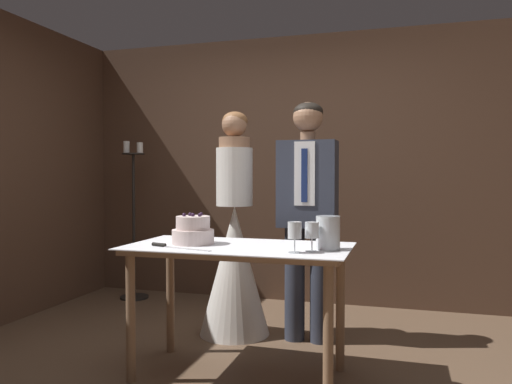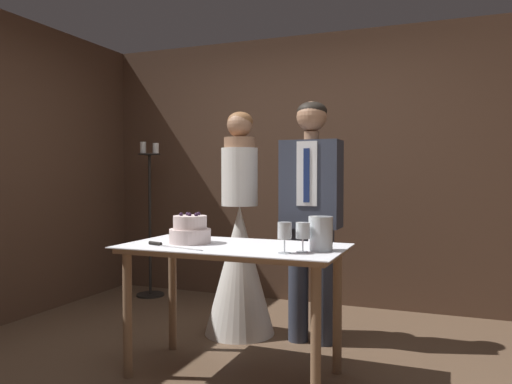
{
  "view_description": "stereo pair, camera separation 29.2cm",
  "coord_description": "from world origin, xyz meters",
  "px_view_note": "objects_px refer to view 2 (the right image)",
  "views": [
    {
      "loc": [
        1.04,
        -2.83,
        1.23
      ],
      "look_at": [
        0.08,
        0.42,
        1.12
      ],
      "focal_mm": 35.0,
      "sensor_mm": 36.0,
      "label": 1
    },
    {
      "loc": [
        1.31,
        -2.74,
        1.23
      ],
      "look_at": [
        0.08,
        0.42,
        1.12
      ],
      "focal_mm": 35.0,
      "sensor_mm": 36.0,
      "label": 2
    }
  ],
  "objects_px": {
    "tiered_cake": "(190,231)",
    "hurricane_candle": "(321,234)",
    "cake_knife": "(165,245)",
    "wine_glass_near": "(303,232)",
    "wine_glass_middle": "(285,231)",
    "groom": "(311,206)",
    "candle_stand": "(150,227)",
    "bride": "(240,253)",
    "cake_table": "(233,263)"
  },
  "relations": [
    {
      "from": "tiered_cake",
      "to": "bride",
      "type": "distance_m",
      "value": 0.81
    },
    {
      "from": "hurricane_candle",
      "to": "bride",
      "type": "bearing_deg",
      "value": 137.16
    },
    {
      "from": "wine_glass_middle",
      "to": "cake_knife",
      "type": "bearing_deg",
      "value": -179.51
    },
    {
      "from": "cake_knife",
      "to": "candle_stand",
      "type": "relative_size",
      "value": 0.27
    },
    {
      "from": "groom",
      "to": "bride",
      "type": "bearing_deg",
      "value": 179.97
    },
    {
      "from": "wine_glass_middle",
      "to": "groom",
      "type": "bearing_deg",
      "value": 96.25
    },
    {
      "from": "wine_glass_middle",
      "to": "candle_stand",
      "type": "height_order",
      "value": "candle_stand"
    },
    {
      "from": "cake_knife",
      "to": "wine_glass_middle",
      "type": "xyz_separation_m",
      "value": [
        0.76,
        0.01,
        0.11
      ]
    },
    {
      "from": "cake_knife",
      "to": "cake_table",
      "type": "bearing_deg",
      "value": 41.97
    },
    {
      "from": "tiered_cake",
      "to": "cake_knife",
      "type": "bearing_deg",
      "value": -111.92
    },
    {
      "from": "cake_table",
      "to": "candle_stand",
      "type": "xyz_separation_m",
      "value": [
        -1.61,
        1.54,
        0.01
      ]
    },
    {
      "from": "tiered_cake",
      "to": "candle_stand",
      "type": "height_order",
      "value": "candle_stand"
    },
    {
      "from": "cake_knife",
      "to": "candle_stand",
      "type": "distance_m",
      "value": 2.13
    },
    {
      "from": "tiered_cake",
      "to": "cake_knife",
      "type": "xyz_separation_m",
      "value": [
        -0.07,
        -0.18,
        -0.07
      ]
    },
    {
      "from": "wine_glass_middle",
      "to": "groom",
      "type": "distance_m",
      "value": 0.95
    },
    {
      "from": "cake_knife",
      "to": "bride",
      "type": "bearing_deg",
      "value": 99.8
    },
    {
      "from": "cake_knife",
      "to": "hurricane_candle",
      "type": "bearing_deg",
      "value": 25.77
    },
    {
      "from": "hurricane_candle",
      "to": "tiered_cake",
      "type": "bearing_deg",
      "value": 179.66
    },
    {
      "from": "tiered_cake",
      "to": "hurricane_candle",
      "type": "distance_m",
      "value": 0.84
    },
    {
      "from": "cake_table",
      "to": "groom",
      "type": "xyz_separation_m",
      "value": [
        0.28,
        0.76,
        0.31
      ]
    },
    {
      "from": "wine_glass_near",
      "to": "tiered_cake",
      "type": "bearing_deg",
      "value": 172.39
    },
    {
      "from": "cake_table",
      "to": "groom",
      "type": "relative_size",
      "value": 0.77
    },
    {
      "from": "tiered_cake",
      "to": "wine_glass_middle",
      "type": "relative_size",
      "value": 1.52
    },
    {
      "from": "candle_stand",
      "to": "cake_table",
      "type": "bearing_deg",
      "value": -43.62
    },
    {
      "from": "wine_glass_near",
      "to": "hurricane_candle",
      "type": "xyz_separation_m",
      "value": [
        0.08,
        0.1,
        -0.02
      ]
    },
    {
      "from": "cake_knife",
      "to": "wine_glass_near",
      "type": "distance_m",
      "value": 0.85
    },
    {
      "from": "cake_knife",
      "to": "wine_glass_near",
      "type": "height_order",
      "value": "wine_glass_near"
    },
    {
      "from": "wine_glass_middle",
      "to": "groom",
      "type": "relative_size",
      "value": 0.1
    },
    {
      "from": "cake_knife",
      "to": "hurricane_candle",
      "type": "distance_m",
      "value": 0.94
    },
    {
      "from": "tiered_cake",
      "to": "cake_knife",
      "type": "height_order",
      "value": "tiered_cake"
    },
    {
      "from": "candle_stand",
      "to": "hurricane_candle",
      "type": "bearing_deg",
      "value": -35.65
    },
    {
      "from": "tiered_cake",
      "to": "groom",
      "type": "xyz_separation_m",
      "value": [
        0.58,
        0.77,
        0.13
      ]
    },
    {
      "from": "cake_table",
      "to": "candle_stand",
      "type": "distance_m",
      "value": 2.23
    },
    {
      "from": "wine_glass_near",
      "to": "candle_stand",
      "type": "bearing_deg",
      "value": 141.69
    },
    {
      "from": "tiered_cake",
      "to": "wine_glass_near",
      "type": "xyz_separation_m",
      "value": [
        0.77,
        -0.1,
        0.03
      ]
    },
    {
      "from": "bride",
      "to": "cake_table",
      "type": "bearing_deg",
      "value": -69.43
    },
    {
      "from": "wine_glass_middle",
      "to": "hurricane_candle",
      "type": "distance_m",
      "value": 0.23
    },
    {
      "from": "cake_table",
      "to": "wine_glass_middle",
      "type": "relative_size",
      "value": 7.87
    },
    {
      "from": "tiered_cake",
      "to": "candle_stand",
      "type": "xyz_separation_m",
      "value": [
        -1.32,
        1.54,
        -0.17
      ]
    },
    {
      "from": "hurricane_candle",
      "to": "cake_table",
      "type": "bearing_deg",
      "value": 178.74
    },
    {
      "from": "cake_knife",
      "to": "wine_glass_near",
      "type": "xyz_separation_m",
      "value": [
        0.84,
        0.08,
        0.1
      ]
    },
    {
      "from": "groom",
      "to": "wine_glass_near",
      "type": "bearing_deg",
      "value": -77.92
    },
    {
      "from": "hurricane_candle",
      "to": "groom",
      "type": "height_order",
      "value": "groom"
    },
    {
      "from": "wine_glass_middle",
      "to": "wine_glass_near",
      "type": "bearing_deg",
      "value": 41.45
    },
    {
      "from": "cake_table",
      "to": "tiered_cake",
      "type": "bearing_deg",
      "value": -178.65
    },
    {
      "from": "hurricane_candle",
      "to": "cake_knife",
      "type": "bearing_deg",
      "value": -169.07
    },
    {
      "from": "cake_table",
      "to": "cake_knife",
      "type": "xyz_separation_m",
      "value": [
        -0.37,
        -0.19,
        0.11
      ]
    },
    {
      "from": "wine_glass_middle",
      "to": "bride",
      "type": "height_order",
      "value": "bride"
    },
    {
      "from": "hurricane_candle",
      "to": "wine_glass_middle",
      "type": "bearing_deg",
      "value": -133.04
    },
    {
      "from": "hurricane_candle",
      "to": "groom",
      "type": "xyz_separation_m",
      "value": [
        -0.26,
        0.77,
        0.11
      ]
    }
  ]
}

